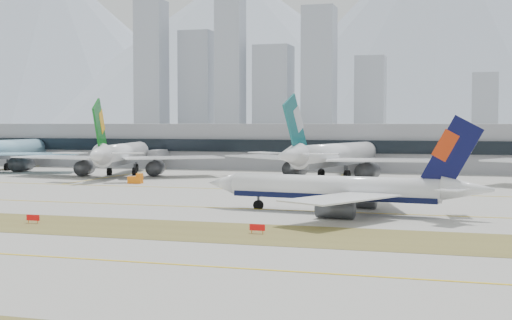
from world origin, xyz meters
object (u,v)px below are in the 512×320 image
(widebody_eva, at_px, (121,155))
(widebody_cathay, at_px, (332,156))
(taxiing_airliner, at_px, (343,189))
(terminal, at_px, (311,146))

(widebody_eva, height_order, widebody_cathay, widebody_cathay)
(taxiing_airliner, xyz_separation_m, widebody_cathay, (-15.41, 74.08, 2.03))
(widebody_cathay, bearing_deg, widebody_eva, 110.21)
(widebody_eva, distance_m, terminal, 69.91)
(terminal, bearing_deg, widebody_cathay, -71.07)
(terminal, bearing_deg, taxiing_airliner, -75.40)
(widebody_eva, relative_size, terminal, 0.22)
(taxiing_airliner, height_order, widebody_eva, widebody_eva)
(taxiing_airliner, xyz_separation_m, widebody_eva, (-76.44, 67.63, 1.80))
(widebody_eva, relative_size, widebody_cathay, 0.97)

